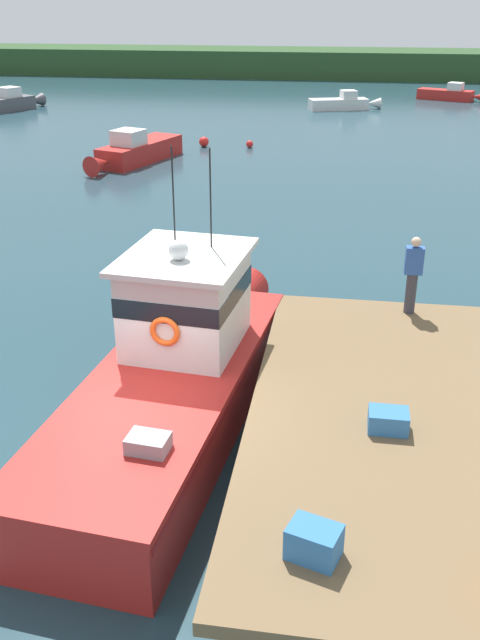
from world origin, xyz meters
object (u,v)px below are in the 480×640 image
(crate_stack_near_edge, at_px, (314,542))
(crate_stack_mid_dock, at_px, (388,420))
(moored_boat_mid_harbor, at_px, (6,103))
(mooring_buoy_outer, at_px, (250,144))
(mooring_buoy_spare_mooring, at_px, (204,142))
(moored_boat_far_right, at_px, (450,94))
(moored_boat_near_channel, at_px, (343,103))
(main_fishing_boat, at_px, (177,369))
(deckhand_by_the_boat, at_px, (413,274))
(moored_boat_off_the_point, at_px, (135,151))

(crate_stack_near_edge, distance_m, crate_stack_mid_dock, 2.99)
(moored_boat_mid_harbor, distance_m, mooring_buoy_outer, 20.53)
(crate_stack_mid_dock, xyz_separation_m, mooring_buoy_spare_mooring, (-8.34, 26.96, -1.11))
(moored_boat_far_right, bearing_deg, moored_boat_near_channel, -142.42)
(main_fishing_boat, bearing_deg, deckhand_by_the_boat, 33.08)
(main_fishing_boat, distance_m, deckhand_by_the_boat, 5.22)
(main_fishing_boat, distance_m, mooring_buoy_spare_mooring, 25.69)
(mooring_buoy_spare_mooring, bearing_deg, moored_boat_mid_harbor, 147.49)
(crate_stack_near_edge, bearing_deg, mooring_buoy_outer, 99.51)
(crate_stack_near_edge, bearing_deg, moored_boat_mid_harbor, 120.06)
(moored_boat_off_the_point, bearing_deg, main_fishing_boat, -71.44)
(moored_boat_mid_harbor, relative_size, mooring_buoy_outer, 15.94)
(moored_boat_mid_harbor, bearing_deg, crate_stack_near_edge, -59.94)
(main_fishing_boat, bearing_deg, moored_boat_near_channel, 86.81)
(moored_boat_off_the_point, relative_size, mooring_buoy_outer, 17.09)
(moored_boat_far_right, height_order, moored_boat_mid_harbor, moored_boat_mid_harbor)
(crate_stack_near_edge, xyz_separation_m, crate_stack_mid_dock, (0.96, 2.84, -0.05))
(crate_stack_near_edge, distance_m, moored_boat_off_the_point, 27.40)
(crate_stack_near_edge, xyz_separation_m, mooring_buoy_outer, (-5.01, 29.90, -1.23))
(crate_stack_near_edge, distance_m, deckhand_by_the_boat, 7.51)
(moored_boat_near_channel, bearing_deg, main_fishing_boat, -93.19)
(crate_stack_mid_dock, relative_size, moored_boat_near_channel, 0.12)
(crate_stack_mid_dock, height_order, deckhand_by_the_boat, deckhand_by_the_boat)
(moored_boat_far_right, xyz_separation_m, moored_boat_near_channel, (-7.73, -5.95, -0.00))
(moored_boat_far_right, relative_size, moored_boat_near_channel, 1.00)
(mooring_buoy_outer, bearing_deg, crate_stack_near_edge, -80.49)
(moored_boat_off_the_point, height_order, mooring_buoy_outer, moored_boat_off_the_point)
(crate_stack_near_edge, height_order, moored_boat_far_right, crate_stack_near_edge)
(moored_boat_near_channel, bearing_deg, crate_stack_mid_dock, -87.91)
(moored_boat_far_right, distance_m, moored_boat_near_channel, 9.75)
(moored_boat_near_channel, bearing_deg, moored_boat_far_right, 37.58)
(moored_boat_near_channel, distance_m, moored_boat_mid_harbor, 22.84)
(moored_boat_mid_harbor, height_order, mooring_buoy_spare_mooring, moored_boat_mid_harbor)
(crate_stack_mid_dock, relative_size, mooring_buoy_spare_mooring, 1.19)
(main_fishing_boat, height_order, moored_boat_off_the_point, main_fishing_boat)
(main_fishing_boat, relative_size, crate_stack_mid_dock, 16.56)
(moored_boat_near_channel, distance_m, mooring_buoy_spare_mooring, 15.67)
(crate_stack_near_edge, relative_size, moored_boat_near_channel, 0.12)
(moored_boat_off_the_point, bearing_deg, mooring_buoy_spare_mooring, 60.16)
(crate_stack_mid_dock, bearing_deg, moored_boat_off_the_point, 115.32)
(crate_stack_mid_dock, relative_size, moored_boat_off_the_point, 0.10)
(moored_boat_mid_harbor, bearing_deg, moored_boat_near_channel, 10.43)
(moored_boat_near_channel, bearing_deg, moored_boat_mid_harbor, -169.57)
(main_fishing_boat, distance_m, moored_boat_mid_harbor, 40.64)
(moored_boat_near_channel, relative_size, mooring_buoy_outer, 13.63)
(deckhand_by_the_boat, xyz_separation_m, moored_boat_mid_harbor, (-24.55, 32.43, -1.54))
(crate_stack_mid_dock, distance_m, moored_boat_far_right, 47.42)
(deckhand_by_the_boat, distance_m, moored_boat_off_the_point, 21.54)
(moored_boat_off_the_point, bearing_deg, moored_boat_near_channel, 63.19)
(moored_boat_far_right, xyz_separation_m, moored_boat_mid_harbor, (-30.19, -10.08, 0.08))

